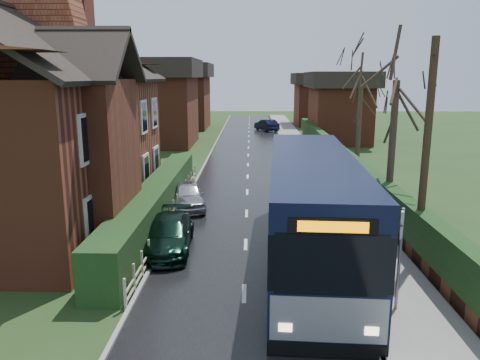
{
  "coord_description": "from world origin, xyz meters",
  "views": [
    {
      "loc": [
        0.15,
        -14.36,
        6.1
      ],
      "look_at": [
        -0.28,
        4.98,
        1.8
      ],
      "focal_mm": 35.0,
      "sensor_mm": 36.0,
      "label": 1
    }
  ],
  "objects_px": {
    "car_green": "(168,234)",
    "telegraph_pole": "(426,153)",
    "brick_house": "(35,119)",
    "car_silver": "(187,195)",
    "bus_stop_sign": "(400,245)",
    "bus": "(311,210)"
  },
  "relations": [
    {
      "from": "brick_house",
      "to": "telegraph_pole",
      "type": "distance_m",
      "value": 15.14
    },
    {
      "from": "bus",
      "to": "bus_stop_sign",
      "type": "bearing_deg",
      "value": -60.42
    },
    {
      "from": "bus",
      "to": "car_silver",
      "type": "bearing_deg",
      "value": 131.9
    },
    {
      "from": "brick_house",
      "to": "car_silver",
      "type": "height_order",
      "value": "brick_house"
    },
    {
      "from": "bus",
      "to": "car_green",
      "type": "height_order",
      "value": "bus"
    },
    {
      "from": "car_silver",
      "to": "bus_stop_sign",
      "type": "relative_size",
      "value": 1.29
    },
    {
      "from": "brick_house",
      "to": "car_green",
      "type": "height_order",
      "value": "brick_house"
    },
    {
      "from": "car_green",
      "to": "bus_stop_sign",
      "type": "xyz_separation_m",
      "value": [
        6.77,
        -4.42,
        1.29
      ]
    },
    {
      "from": "car_green",
      "to": "bus_stop_sign",
      "type": "distance_m",
      "value": 8.19
    },
    {
      "from": "brick_house",
      "to": "car_green",
      "type": "bearing_deg",
      "value": -29.33
    },
    {
      "from": "bus_stop_sign",
      "to": "car_green",
      "type": "bearing_deg",
      "value": 168.17
    },
    {
      "from": "car_green",
      "to": "brick_house",
      "type": "bearing_deg",
      "value": 148.1
    },
    {
      "from": "car_green",
      "to": "telegraph_pole",
      "type": "height_order",
      "value": "telegraph_pole"
    },
    {
      "from": "car_silver",
      "to": "telegraph_pole",
      "type": "distance_m",
      "value": 11.1
    },
    {
      "from": "bus",
      "to": "telegraph_pole",
      "type": "relative_size",
      "value": 1.62
    },
    {
      "from": "bus_stop_sign",
      "to": "telegraph_pole",
      "type": "height_order",
      "value": "telegraph_pole"
    },
    {
      "from": "brick_house",
      "to": "car_green",
      "type": "relative_size",
      "value": 3.57
    },
    {
      "from": "car_silver",
      "to": "telegraph_pole",
      "type": "relative_size",
      "value": 0.51
    },
    {
      "from": "bus",
      "to": "bus_stop_sign",
      "type": "xyz_separation_m",
      "value": [
        1.8,
        -3.65,
        0.13
      ]
    },
    {
      "from": "bus",
      "to": "telegraph_pole",
      "type": "xyz_separation_m",
      "value": [
        3.6,
        -0.05,
        1.94
      ]
    },
    {
      "from": "car_silver",
      "to": "bus_stop_sign",
      "type": "bearing_deg",
      "value": -67.08
    },
    {
      "from": "brick_house",
      "to": "bus_stop_sign",
      "type": "relative_size",
      "value": 5.1
    }
  ]
}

